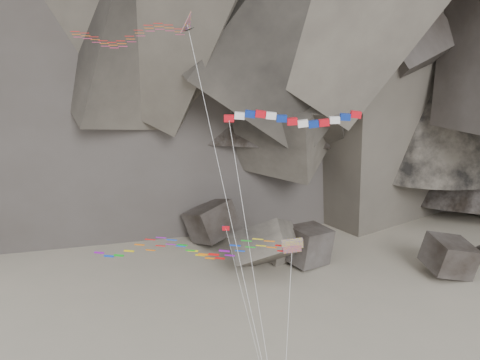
# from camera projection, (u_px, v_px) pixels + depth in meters

# --- Properties ---
(boulder_field) EXTENTS (76.80, 20.28, 10.51)m
(boulder_field) POSITION_uv_depth(u_px,v_px,m) (112.00, 238.00, 80.05)
(boulder_field) COLOR #47423F
(boulder_field) RESTS_ON ground
(delta_kite) EXTENTS (16.18, 7.74, 29.65)m
(delta_kite) POSITION_uv_depth(u_px,v_px,m) (123.00, 35.00, 42.40)
(delta_kite) COLOR red
(delta_kite) RESTS_ON ground
(banner_kite) EXTENTS (9.59, 6.82, 22.90)m
(banner_kite) POSITION_uv_depth(u_px,v_px,m) (292.00, 120.00, 41.82)
(banner_kite) COLOR red
(banner_kite) RESTS_ON ground
(parafoil_kite) EXTENTS (15.89, 4.65, 14.41)m
(parafoil_kite) POSITION_uv_depth(u_px,v_px,m) (184.00, 247.00, 43.16)
(parafoil_kite) COLOR yellow
(parafoil_kite) RESTS_ON ground
(pennant_kite) EXTENTS (4.75, 5.63, 14.34)m
(pennant_kite) POSITION_uv_depth(u_px,v_px,m) (236.00, 270.00, 43.63)
(pennant_kite) COLOR red
(pennant_kite) RESTS_ON ground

